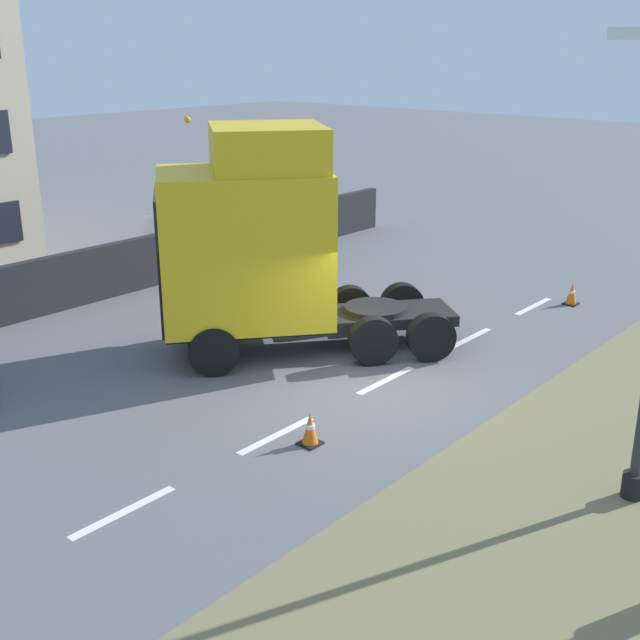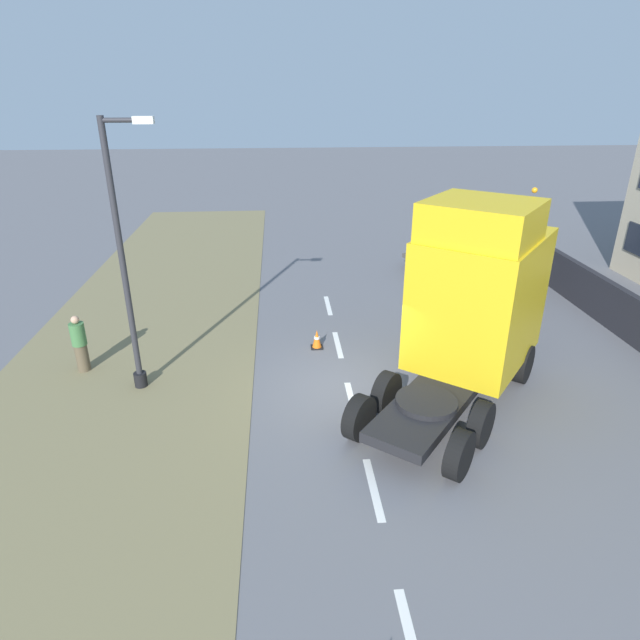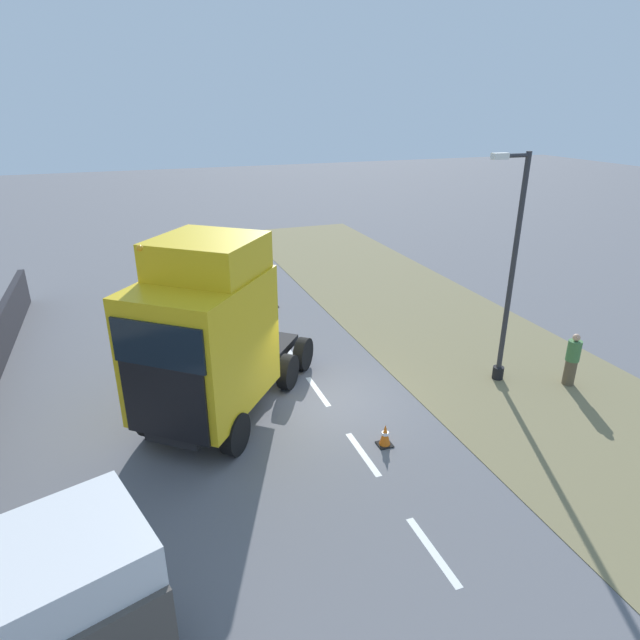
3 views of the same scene
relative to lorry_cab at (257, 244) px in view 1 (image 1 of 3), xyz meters
The scene contains 7 objects.
ground_plane 3.94m from the lorry_cab, behind, with size 120.00×120.00×0.00m, color slate.
lane_markings 3.97m from the lorry_cab, behind, with size 0.16×14.60×0.00m.
boundary_wall 6.16m from the lorry_cab, ahead, with size 0.25×24.00×1.43m.
lorry_cab is the anchor object (origin of this frame).
parked_car 9.75m from the lorry_cab, 37.10° to the right, with size 2.13×4.72×2.02m.
traffic_cone_lead 5.00m from the lorry_cab, 146.15° to the left, with size 0.36×0.36×0.58m.
traffic_cone_trailing 8.87m from the lorry_cab, 115.78° to the right, with size 0.36×0.36×0.58m.
Camera 1 is at (-8.78, 11.45, 6.45)m, focal length 45.00 mm.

